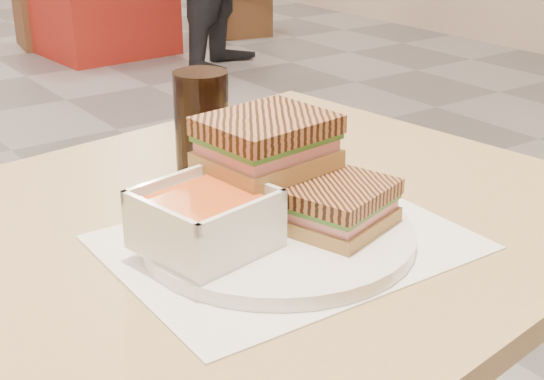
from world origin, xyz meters
TOP-DOWN VIEW (x-y plane):
  - main_table at (-0.14, -1.93)m, footprint 1.28×0.85m
  - tray_liner at (0.04, -1.99)m, footprint 0.37×0.29m
  - plate at (0.03, -1.99)m, footprint 0.29×0.29m
  - soup_bowl at (-0.06, -1.98)m, footprint 0.14×0.14m
  - panini_lower at (0.08, -2.02)m, footprint 0.13×0.12m
  - panini_upper at (0.05, -1.94)m, footprint 0.14×0.12m
  - cola_glass at (0.05, -1.80)m, footprint 0.07×0.07m
  - bg_table_1 at (1.66, 2.23)m, footprint 0.81×0.81m
  - bg_chair_1l at (1.44, 2.65)m, footprint 0.43×0.43m
  - bg_chair_1r at (2.74, 2.20)m, footprint 0.46×0.46m

SIDE VIEW (x-z plane):
  - bg_chair_1l at x=1.44m, z-range 0.00..0.43m
  - bg_chair_1r at x=2.74m, z-range 0.00..0.43m
  - bg_table_1 at x=1.66m, z-range 0.00..0.68m
  - main_table at x=-0.14m, z-range 0.26..1.01m
  - tray_liner at x=0.04m, z-range 0.75..0.75m
  - plate at x=0.03m, z-range 0.75..0.77m
  - panini_lower at x=0.08m, z-range 0.77..0.82m
  - soup_bowl at x=-0.06m, z-range 0.76..0.83m
  - cola_glass at x=0.05m, z-range 0.75..0.90m
  - panini_upper at x=0.05m, z-range 0.82..0.88m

